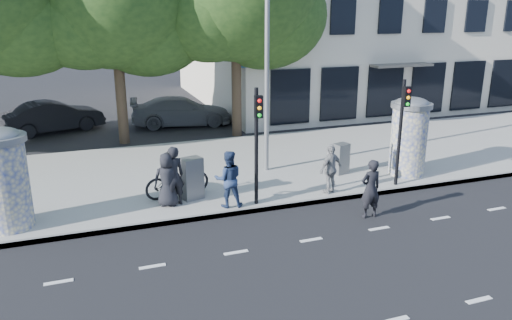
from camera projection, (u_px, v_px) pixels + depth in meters
name	position (u px, v px, depth m)	size (l,w,h in m)	color
ground	(338.00, 266.00, 11.38)	(120.00, 120.00, 0.00)	black
sidewalk	(238.00, 167.00, 18.11)	(40.00, 8.00, 0.15)	gray
curb	(279.00, 207.00, 14.55)	(40.00, 0.10, 0.16)	slate
lane_dash_near	(395.00, 320.00, 9.40)	(32.00, 0.12, 0.01)	silver
lane_dash_far	(311.00, 240.00, 12.64)	(32.00, 0.12, 0.01)	silver
ad_column_left	(3.00, 177.00, 12.65)	(1.36, 1.36, 2.65)	beige
ad_column_right	(409.00, 134.00, 16.84)	(1.36, 1.36, 2.65)	beige
traffic_pole_near	(257.00, 135.00, 13.94)	(0.22, 0.31, 3.40)	black
traffic_pole_far	(402.00, 122.00, 15.50)	(0.22, 0.31, 3.40)	black
street_lamp	(268.00, 35.00, 16.20)	(0.25, 0.93, 8.00)	slate
building	(357.00, 1.00, 31.48)	(20.30, 15.85, 12.00)	beige
ped_a	(167.00, 180.00, 14.23)	(0.77, 0.50, 1.58)	black
ped_b	(173.00, 176.00, 14.25)	(0.64, 0.42, 1.76)	black
ped_c	(228.00, 179.00, 14.16)	(0.81, 0.63, 1.66)	navy
ped_e	(331.00, 169.00, 15.22)	(0.91, 0.52, 1.55)	gray
man_road	(371.00, 189.00, 13.79)	(0.61, 0.40, 1.68)	black
bicycle	(177.00, 179.00, 15.03)	(2.02, 0.70, 1.06)	black
cabinet_left	(192.00, 178.00, 14.81)	(0.61, 0.44, 1.27)	slate
cabinet_right	(341.00, 159.00, 17.10)	(0.51, 0.37, 1.06)	slate
car_mid	(54.00, 117.00, 23.38)	(4.44, 1.55, 1.46)	black
car_right	(181.00, 111.00, 24.70)	(4.87, 1.98, 1.41)	slate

